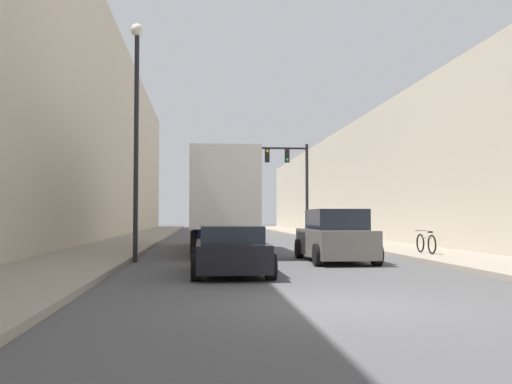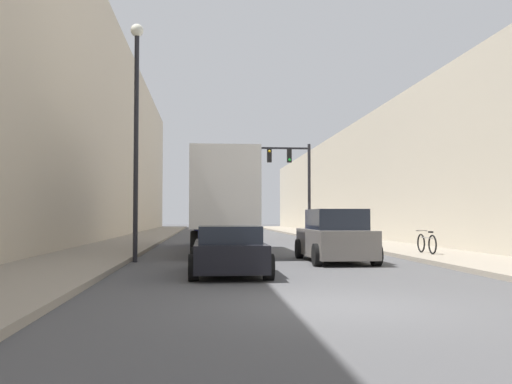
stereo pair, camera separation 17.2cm
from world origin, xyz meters
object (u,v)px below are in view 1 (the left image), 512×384
object	(u,v)px
street_lamp	(136,112)
parked_bicycle	(426,243)
traffic_signal_gantry	(286,171)
sedan_car	(230,250)
suv_car	(335,237)
semi_truck	(220,201)

from	to	relation	value
street_lamp	parked_bicycle	distance (m)	11.65
traffic_signal_gantry	street_lamp	xyz separation A→B (m)	(-7.89, -18.23, 0.54)
sedan_car	suv_car	distance (m)	5.32
semi_truck	street_lamp	world-z (taller)	street_lamp
sedan_car	parked_bicycle	bearing A→B (deg)	35.79
semi_truck	sedan_car	size ratio (longest dim) A/B	2.73
semi_truck	traffic_signal_gantry	xyz separation A→B (m)	(4.85, 12.48, 2.33)
suv_car	traffic_signal_gantry	size ratio (longest dim) A/B	0.72
sedan_car	street_lamp	world-z (taller)	street_lamp
semi_truck	sedan_car	bearing A→B (deg)	-90.34
sedan_car	suv_car	bearing A→B (deg)	45.16
suv_car	traffic_signal_gantry	xyz separation A→B (m)	(1.16, 18.71, 3.71)
suv_car	street_lamp	world-z (taller)	street_lamp
sedan_car	semi_truck	bearing A→B (deg)	89.66
semi_truck	street_lamp	xyz separation A→B (m)	(-3.04, -5.75, 2.87)
suv_car	parked_bicycle	distance (m)	4.31
sedan_car	traffic_signal_gantry	bearing A→B (deg)	77.68
parked_bicycle	street_lamp	bearing A→B (deg)	-173.18
suv_car	street_lamp	xyz separation A→B (m)	(-6.73, 0.48, 4.25)
sedan_car	street_lamp	size ratio (longest dim) A/B	0.54
parked_bicycle	semi_truck	bearing A→B (deg)	149.52
street_lamp	parked_bicycle	xyz separation A→B (m)	(10.65, 1.27, -4.56)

